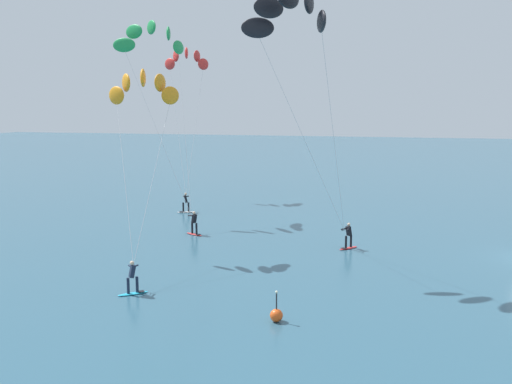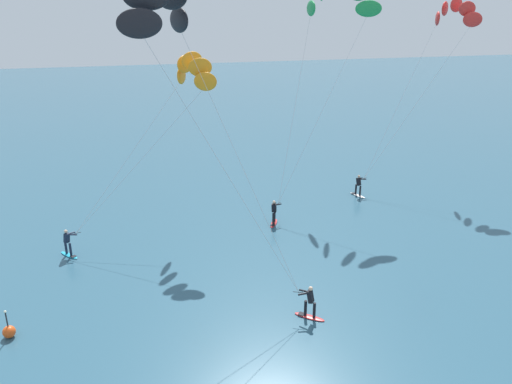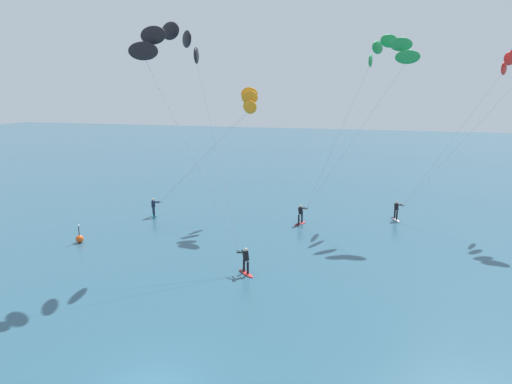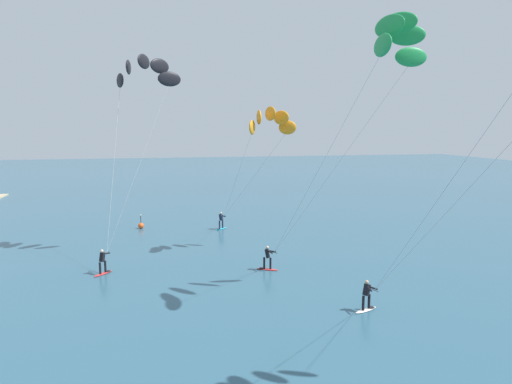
% 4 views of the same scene
% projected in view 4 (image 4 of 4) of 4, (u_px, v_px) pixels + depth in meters
% --- Properties ---
extents(kitesurfer_nearshore, '(8.39, 6.34, 15.17)m').
position_uv_depth(kitesurfer_nearshore, '(143.00, 78.00, 33.52)').
color(kitesurfer_nearshore, red).
rests_on(kitesurfer_nearshore, ground).
extents(kitesurfer_mid_water, '(9.24, 8.94, 15.63)m').
position_uv_depth(kitesurfer_mid_water, '(392.00, 48.00, 23.60)').
color(kitesurfer_mid_water, red).
rests_on(kitesurfer_mid_water, ground).
extents(kitesurfer_far_out, '(9.97, 5.69, 11.27)m').
position_uv_depth(kitesurfer_far_out, '(267.00, 127.00, 34.28)').
color(kitesurfer_far_out, '#23ADD1').
rests_on(kitesurfer_far_out, ground).
extents(marker_buoy, '(0.56, 0.56, 1.38)m').
position_uv_depth(marker_buoy, '(141.00, 225.00, 42.77)').
color(marker_buoy, '#EA5119').
rests_on(marker_buoy, ground).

